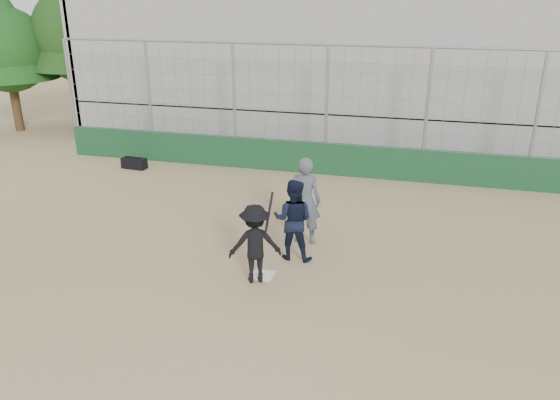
% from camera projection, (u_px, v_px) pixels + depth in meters
% --- Properties ---
extents(ground, '(90.00, 90.00, 0.00)m').
position_uv_depth(ground, '(263.00, 275.00, 11.23)').
color(ground, olive).
rests_on(ground, ground).
extents(home_plate, '(0.44, 0.44, 0.02)m').
position_uv_depth(home_plate, '(263.00, 275.00, 11.22)').
color(home_plate, white).
rests_on(home_plate, ground).
extents(backstop, '(18.10, 0.25, 4.04)m').
position_uv_depth(backstop, '(325.00, 145.00, 17.21)').
color(backstop, '#123A1E').
rests_on(backstop, ground).
extents(bleachers, '(20.25, 6.70, 6.98)m').
position_uv_depth(bleachers, '(350.00, 63.00, 20.98)').
color(bleachers, gray).
rests_on(bleachers, ground).
extents(tree_left, '(4.48, 4.48, 7.00)m').
position_uv_depth(tree_left, '(80.00, 20.00, 22.23)').
color(tree_left, '#3B2315').
rests_on(tree_left, ground).
extents(tree_right, '(3.84, 3.84, 6.00)m').
position_uv_depth(tree_right, '(5.00, 38.00, 21.70)').
color(tree_right, '#372414').
rests_on(tree_right, ground).
extents(batter_at_plate, '(1.20, 0.95, 1.80)m').
position_uv_depth(batter_at_plate, '(255.00, 244.00, 10.76)').
color(batter_at_plate, black).
rests_on(batter_at_plate, ground).
extents(catcher_crouched, '(0.91, 0.72, 1.22)m').
position_uv_depth(catcher_crouched, '(293.00, 233.00, 11.72)').
color(catcher_crouched, black).
rests_on(catcher_crouched, ground).
extents(umpire, '(0.76, 0.50, 1.85)m').
position_uv_depth(umpire, '(305.00, 205.00, 12.43)').
color(umpire, '#484F5B').
rests_on(umpire, ground).
extents(equipment_bag, '(0.85, 0.42, 0.39)m').
position_uv_depth(equipment_bag, '(134.00, 163.00, 18.01)').
color(equipment_bag, black).
rests_on(equipment_bag, ground).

